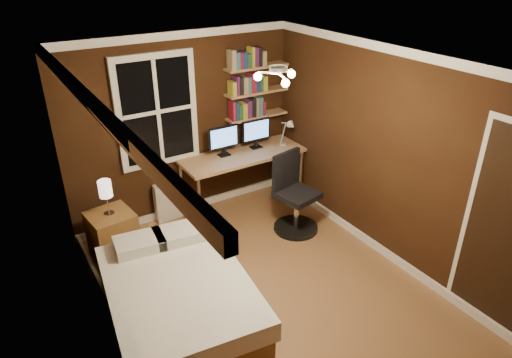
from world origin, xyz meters
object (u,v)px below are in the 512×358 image
bedside_lamp (107,198)px  radiator (168,201)px  monitor_left (224,141)px  desk_lamp (287,132)px  office_chair (294,201)px  monitor_right (256,134)px  desk (243,158)px  nightstand (113,236)px  bed (179,298)px

bedside_lamp → radiator: bedside_lamp is taller
monitor_left → desk_lamp: 0.92m
desk_lamp → office_chair: desk_lamp is taller
monitor_right → office_chair: size_ratio=0.41×
desk → office_chair: office_chair is taller
office_chair → desk: bearing=96.1°
nightstand → monitor_right: (2.23, 0.34, 0.74)m
radiator → desk: desk is taller
desk_lamp → monitor_right: bearing=152.2°
radiator → desk_lamp: bearing=-11.9°
desk → monitor_left: 0.37m
bedside_lamp → office_chair: size_ratio=0.41×
bed → office_chair: bearing=28.1°
radiator → desk: 1.19m
bed → monitor_left: monitor_left is taller
radiator → desk_lamp: 1.92m
bedside_lamp → office_chair: (2.23, -0.61, -0.42)m
nightstand → bed: bearing=-86.6°
monitor_right → nightstand: bearing=-171.3°
monitor_right → monitor_left: bearing=180.0°
nightstand → desk: size_ratio=0.35×
desk → office_chair: bearing=-72.6°
desk → bed: bearing=-136.3°
bed → desk_lamp: size_ratio=4.50×
monitor_right → office_chair: (-0.01, -0.95, -0.63)m
desk_lamp → office_chair: (-0.39, -0.75, -0.64)m
bed → nightstand: (-0.25, 1.38, 0.04)m
radiator → monitor_left: size_ratio=1.23×
bed → radiator: 1.98m
bed → bedside_lamp: (-0.25, 1.38, 0.57)m
desk_lamp → desk: bearing=170.1°
bed → monitor_left: size_ratio=4.47×
radiator → monitor_right: size_ratio=1.23×
nightstand → radiator: bearing=22.1°
monitor_right → bedside_lamp: bearing=-171.3°
monitor_left → monitor_right: bearing=0.0°
nightstand → radiator: 1.03m
desk → office_chair: (0.27, -0.86, -0.36)m
nightstand → bedside_lamp: bearing=0.0°
nightstand → monitor_right: monitor_right is taller
desk → monitor_right: size_ratio=3.97×
radiator → monitor_left: bearing=-11.0°
bedside_lamp → monitor_right: size_ratio=0.98×
desk → desk_lamp: size_ratio=3.99×
desk_lamp → nightstand: bearing=-177.0°
nightstand → office_chair: (2.23, -0.61, 0.11)m
nightstand → office_chair: size_ratio=0.58×
desk → desk_lamp: (0.66, -0.12, 0.28)m
nightstand → monitor_left: size_ratio=1.39×
nightstand → monitor_left: monitor_left is taller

